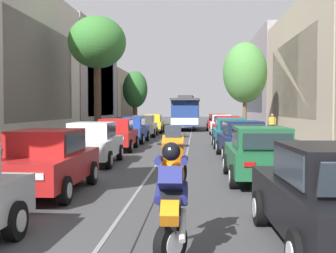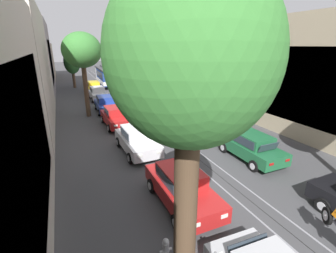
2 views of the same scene
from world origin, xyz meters
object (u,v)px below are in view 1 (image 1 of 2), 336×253
(parked_car_white_sixth_right, at_px, (221,124))
(parked_car_blue_fifth_left, at_px, (131,130))
(parked_car_red_fifth_right, at_px, (227,127))
(parked_car_white_sixth_left, at_px, (143,126))
(street_tree_kerb_left_second, at_px, (97,44))
(parked_car_white_mid_left, at_px, (92,143))
(street_tree_kerb_right_second, at_px, (245,73))
(parked_car_teal_fourth_right, at_px, (231,132))
(parked_car_red_far_right, at_px, (217,122))
(parked_car_navy_mid_right, at_px, (242,139))
(parked_car_black_near_right, at_px, (335,197))
(parked_car_red_second_left, at_px, (46,161))
(cable_car_trolley, at_px, (186,113))
(parked_car_red_fourth_left, at_px, (116,134))
(street_tree_kerb_left_mid, at_px, (135,90))
(pedestrian_on_left_pavement, at_px, (272,123))
(parked_car_green_second_right, at_px, (260,154))
(motorcycle_with_rider, at_px, (172,189))
(parked_car_yellow_far_left, at_px, (152,124))

(parked_car_white_sixth_right, bearing_deg, parked_car_blue_fifth_left, -122.91)
(parked_car_red_fifth_right, distance_m, parked_car_white_sixth_right, 5.44)
(parked_car_white_sixth_left, relative_size, street_tree_kerb_left_second, 0.58)
(parked_car_white_mid_left, bearing_deg, street_tree_kerb_right_second, 67.97)
(parked_car_teal_fourth_right, bearing_deg, parked_car_red_far_right, 89.67)
(street_tree_kerb_right_second, bearing_deg, parked_car_navy_mid_right, -96.38)
(parked_car_red_far_right, distance_m, street_tree_kerb_left_second, 18.83)
(street_tree_kerb_right_second, bearing_deg, street_tree_kerb_left_second, -135.13)
(parked_car_black_near_right, xyz_separation_m, parked_car_white_sixth_right, (-0.04, 30.00, 0.00))
(parked_car_red_second_left, height_order, parked_car_black_near_right, same)
(parked_car_white_mid_left, distance_m, street_tree_kerb_left_second, 11.08)
(cable_car_trolley, bearing_deg, parked_car_red_fifth_right, -75.50)
(parked_car_black_near_right, xyz_separation_m, parked_car_red_fifth_right, (0.05, 24.56, 0.00))
(parked_car_navy_mid_right, distance_m, cable_car_trolley, 24.20)
(parked_car_red_fourth_left, xyz_separation_m, parked_car_red_far_right, (6.03, 20.28, 0.00))
(parked_car_teal_fourth_right, relative_size, street_tree_kerb_left_second, 0.58)
(parked_car_red_far_right, distance_m, street_tree_kerb_left_mid, 8.62)
(cable_car_trolley, bearing_deg, parked_car_white_sixth_right, -65.28)
(parked_car_red_fourth_left, bearing_deg, pedestrian_on_left_pavement, 51.43)
(parked_car_white_sixth_right, height_order, pedestrian_on_left_pavement, pedestrian_on_left_pavement)
(parked_car_green_second_right, distance_m, pedestrian_on_left_pavement, 22.08)
(parked_car_white_mid_left, relative_size, parked_car_black_near_right, 1.00)
(parked_car_navy_mid_right, xyz_separation_m, motorcycle_with_rider, (-2.31, -12.99, 0.18))
(parked_car_navy_mid_right, bearing_deg, street_tree_kerb_left_second, 137.53)
(parked_car_white_sixth_left, xyz_separation_m, motorcycle_with_rider, (3.59, -27.13, 0.18))
(cable_car_trolley, bearing_deg, street_tree_kerb_right_second, -56.32)
(parked_car_yellow_far_left, xyz_separation_m, parked_car_navy_mid_right, (5.74, -19.06, 0.00))
(parked_car_white_sixth_left, distance_m, parked_car_red_far_right, 11.06)
(parked_car_red_fourth_left, distance_m, parked_car_white_sixth_left, 10.93)
(motorcycle_with_rider, bearing_deg, parked_car_red_far_right, 86.35)
(parked_car_green_second_right, xyz_separation_m, parked_car_teal_fourth_right, (0.01, 11.46, 0.00))
(street_tree_kerb_left_mid, distance_m, street_tree_kerb_right_second, 12.66)
(parked_car_navy_mid_right, bearing_deg, parked_car_white_sixth_right, 89.74)
(parked_car_red_fifth_right, bearing_deg, cable_car_trolley, 104.50)
(parked_car_white_mid_left, bearing_deg, parked_car_red_fifth_right, 67.24)
(parked_car_green_second_right, xyz_separation_m, street_tree_kerb_left_mid, (-7.84, 30.87, 3.09))
(parked_car_blue_fifth_left, height_order, street_tree_kerb_left_second, street_tree_kerb_left_second)
(parked_car_white_mid_left, distance_m, pedestrian_on_left_pavement, 20.52)
(parked_car_black_near_right, height_order, street_tree_kerb_left_second, street_tree_kerb_left_second)
(parked_car_blue_fifth_left, xyz_separation_m, parked_car_red_fifth_right, (6.15, 3.92, 0.00))
(parked_car_black_near_right, height_order, pedestrian_on_left_pavement, pedestrian_on_left_pavement)
(cable_car_trolley, bearing_deg, parked_car_yellow_far_left, -119.68)
(parked_car_green_second_right, bearing_deg, parked_car_navy_mid_right, 89.05)
(parked_car_red_fourth_left, distance_m, pedestrian_on_left_pavement, 15.80)
(parked_car_red_fourth_left, bearing_deg, parked_car_teal_fourth_right, 19.42)
(parked_car_white_sixth_right, relative_size, street_tree_kerb_left_mid, 0.76)
(parked_car_white_mid_left, distance_m, parked_car_red_far_right, 26.65)
(motorcycle_with_rider, bearing_deg, parked_car_white_mid_left, 108.99)
(parked_car_red_fourth_left, bearing_deg, street_tree_kerb_left_second, 114.52)
(street_tree_kerb_left_second, bearing_deg, pedestrian_on_left_pavement, 35.87)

